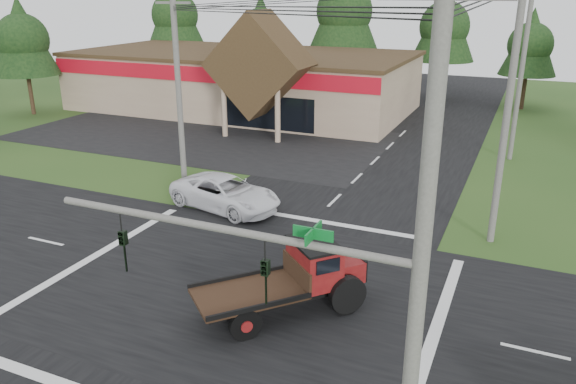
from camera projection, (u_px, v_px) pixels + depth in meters
The scene contains 18 objects.
ground at pixel (246, 287), 21.02m from camera, with size 120.00×120.00×0.00m, color #284A1A.
road_ns at pixel (246, 287), 21.02m from camera, with size 12.00×120.00×0.02m, color black.
road_ew at pixel (246, 287), 21.02m from camera, with size 120.00×12.00×0.02m, color black.
parking_apron at pixel (199, 136), 42.67m from camera, with size 28.00×14.00×0.02m, color black.
cvs_building at pixel (244, 79), 51.48m from camera, with size 30.40×18.20×9.19m.
traffic_signal_mast at pixel (327, 322), 10.86m from camera, with size 8.12×0.24×7.00m.
utility_pole_nr at pixel (419, 284), 9.81m from camera, with size 2.00×0.30×11.00m.
utility_pole_nw at pixel (179, 94), 29.11m from camera, with size 2.00×0.30×10.50m.
utility_pole_ne at pixel (508, 110), 22.89m from camera, with size 2.00×0.30×11.50m.
utility_pole_n at pixel (522, 71), 35.00m from camera, with size 2.00×0.30×11.20m.
tree_row_a at pixel (175, 13), 64.08m from camera, with size 6.72×6.72×12.12m.
tree_row_b at pixel (261, 26), 62.48m from camera, with size 5.60×5.60×10.10m.
tree_row_c at pixel (344, 8), 57.16m from camera, with size 7.28×7.28×13.13m.
tree_row_d at pixel (445, 24), 54.70m from camera, with size 6.16×6.16×11.11m.
tree_row_e at pixel (531, 43), 50.41m from camera, with size 5.04×5.04×9.09m.
tree_side_w at pixel (22, 37), 48.07m from camera, with size 5.60×5.60×10.10m.
antique_flatbed_truck at pixel (283, 280), 18.96m from camera, with size 2.26×5.92×2.47m, color #5B0D0F, non-canonical shape.
white_pickup at pixel (225, 193), 28.35m from camera, with size 2.73×5.92×1.65m, color white.
Camera 1 is at (8.89, -16.37, 10.49)m, focal length 35.00 mm.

